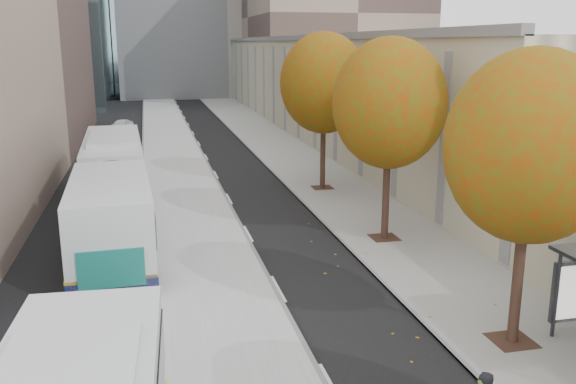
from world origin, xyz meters
name	(u,v)px	position (x,y,z in m)	size (l,w,h in m)	color
bus_platform	(179,179)	(-3.88, 35.00, 0.07)	(4.25, 150.00, 0.15)	#A6A6A6
sidewalk	(312,173)	(4.12, 35.00, 0.04)	(4.75, 150.00, 0.08)	gray
building_tan	(344,78)	(15.50, 64.00, 4.00)	(18.00, 92.00, 8.00)	gray
tree_c	(530,147)	(3.60, 13.00, 5.25)	(4.20, 4.20, 7.28)	black
tree_d	(390,104)	(3.60, 22.00, 5.47)	(4.40, 4.40, 7.60)	black
tree_e	(324,83)	(3.60, 31.00, 5.69)	(4.60, 4.60, 7.92)	black
bus_far	(113,184)	(-7.11, 27.14, 1.70)	(3.41, 18.72, 3.10)	silver
distant_car	(121,126)	(-7.80, 55.71, 0.59)	(1.39, 3.44, 1.17)	silver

